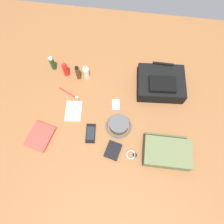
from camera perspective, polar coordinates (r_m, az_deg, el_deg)
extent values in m
cube|color=brown|center=(1.42, 0.00, -0.80)|extent=(2.64, 2.02, 0.02)
cube|color=black|center=(1.50, 13.65, 7.92)|extent=(0.35, 0.29, 0.10)
cube|color=black|center=(1.42, 14.16, 7.65)|extent=(0.19, 0.13, 0.03)
cylinder|color=black|center=(1.52, 14.37, 13.21)|extent=(0.15, 0.02, 0.02)
cube|color=#56603D|center=(1.33, 15.37, -11.20)|extent=(0.29, 0.19, 0.10)
cube|color=#454D30|center=(1.39, 15.06, -7.53)|extent=(0.28, 0.07, 0.01)
cylinder|color=#494949|center=(1.34, 1.95, -3.59)|extent=(0.13, 0.13, 0.06)
torus|color=#494949|center=(1.37, 1.90, -4.04)|extent=(0.18, 0.18, 0.01)
cylinder|color=#19471E|center=(1.61, -16.54, 13.04)|extent=(0.04, 0.04, 0.11)
cylinder|color=silver|center=(1.57, -17.16, 14.35)|extent=(0.03, 0.03, 0.01)
cylinder|color=red|center=(1.56, -13.06, 11.61)|extent=(0.04, 0.04, 0.11)
cylinder|color=red|center=(1.51, -13.55, 12.90)|extent=(0.03, 0.03, 0.01)
cylinder|color=#473319|center=(1.52, -9.66, 10.85)|extent=(0.03, 0.03, 0.12)
cylinder|color=black|center=(1.47, -10.07, 12.25)|extent=(0.03, 0.03, 0.01)
cylinder|color=beige|center=(1.51, -7.33, 10.87)|extent=(0.04, 0.04, 0.11)
cylinder|color=beige|center=(1.46, -7.62, 12.18)|extent=(0.03, 0.03, 0.01)
cube|color=red|center=(1.43, -19.76, -6.51)|extent=(0.18, 0.21, 0.02)
cube|color=white|center=(1.43, -19.72, -6.54)|extent=(0.17, 0.20, 0.02)
cube|color=black|center=(1.36, -6.10, -6.08)|extent=(0.08, 0.14, 0.01)
cube|color=black|center=(1.36, -6.13, -6.00)|extent=(0.06, 0.10, 0.00)
cube|color=#B7B7BC|center=(1.43, 1.10, 2.10)|extent=(0.06, 0.09, 0.01)
cylinder|color=silver|center=(1.42, 1.03, 1.66)|extent=(0.03, 0.03, 0.00)
torus|color=#99999E|center=(1.33, 5.39, -11.98)|extent=(0.06, 0.06, 0.01)
cylinder|color=black|center=(1.33, 6.52, -12.10)|extent=(0.03, 0.03, 0.01)
cylinder|color=red|center=(1.51, -12.18, 5.22)|extent=(0.17, 0.08, 0.01)
cube|color=white|center=(1.47, -9.97, 4.08)|extent=(0.02, 0.02, 0.01)
cube|color=black|center=(1.32, 0.29, -10.93)|extent=(0.11, 0.13, 0.02)
cube|color=beige|center=(1.44, -10.88, 0.24)|extent=(0.12, 0.16, 0.02)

